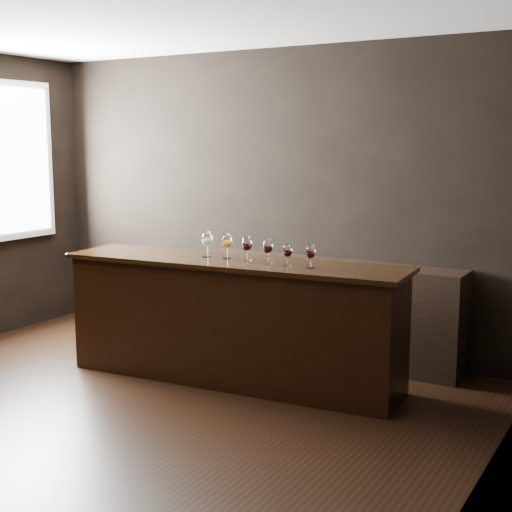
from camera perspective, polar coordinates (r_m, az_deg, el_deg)
The scene contains 11 objects.
ground at distance 5.34m, azimuth -11.36°, elevation -12.41°, with size 5.00×5.00×0.00m, color black.
room_shell at distance 5.21m, azimuth -13.08°, elevation 7.42°, with size 5.02×4.52×2.81m.
bar_counter at distance 5.83m, azimuth -1.84°, elevation -5.37°, with size 2.77×0.60×0.97m, color black.
bar_top at distance 5.72m, azimuth -1.86°, elevation -0.50°, with size 2.86×0.66×0.04m, color black.
back_bar_shelf at distance 6.45m, azimuth 5.57°, elevation -4.30°, with size 2.49×0.40×0.90m, color black.
glass_white at distance 5.86m, azimuth -3.94°, elevation 1.32°, with size 0.09×0.09×0.21m.
glass_amber at distance 5.77m, azimuth -2.36°, elevation 1.15°, with size 0.09×0.09×0.20m.
glass_red_a at distance 5.65m, azimuth -0.74°, elevation 0.93°, with size 0.08×0.08×0.20m.
glass_red_b at distance 5.54m, azimuth 0.95°, elevation 0.73°, with size 0.08×0.08×0.19m.
glass_red_c at distance 5.44m, azimuth 2.54°, elevation 0.39°, with size 0.07×0.07×0.17m.
glass_red_d at distance 5.35m, azimuth 4.39°, elevation 0.31°, with size 0.08×0.08×0.18m.
Camera 1 is at (3.35, -3.67, 1.95)m, focal length 50.00 mm.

